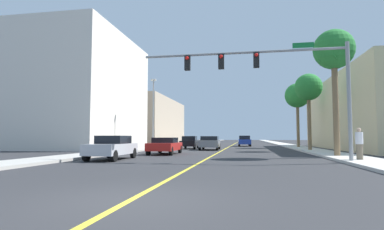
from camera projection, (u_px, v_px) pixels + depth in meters
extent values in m
plane|color=#2D2D30|center=(231.00, 146.00, 47.75)|extent=(192.00, 192.00, 0.00)
cube|color=#B2ADA3|center=(177.00, 145.00, 49.26)|extent=(2.62, 168.00, 0.15)
cube|color=beige|center=(289.00, 145.00, 46.26)|extent=(2.62, 168.00, 0.15)
cube|color=yellow|center=(231.00, 146.00, 47.75)|extent=(0.16, 144.00, 0.01)
cube|color=silver|center=(84.00, 93.00, 37.18)|extent=(10.48, 16.33, 13.32)
cube|color=tan|center=(137.00, 122.00, 60.00)|extent=(14.15, 22.61, 8.52)
cylinder|color=gray|center=(349.00, 100.00, 15.85)|extent=(0.20, 0.20, 6.15)
cylinder|color=gray|center=(241.00, 53.00, 17.01)|extent=(10.95, 0.14, 0.14)
cube|color=black|center=(256.00, 60.00, 16.83)|extent=(0.32, 0.24, 0.84)
sphere|color=red|center=(256.00, 55.00, 16.71)|extent=(0.20, 0.20, 0.20)
cube|color=black|center=(221.00, 62.00, 17.17)|extent=(0.32, 0.24, 0.84)
sphere|color=red|center=(221.00, 57.00, 17.05)|extent=(0.20, 0.20, 0.20)
cube|color=black|center=(187.00, 63.00, 17.50)|extent=(0.32, 0.24, 0.84)
sphere|color=red|center=(187.00, 58.00, 17.38)|extent=(0.20, 0.20, 0.20)
cube|color=#147233|center=(303.00, 45.00, 16.45)|extent=(1.10, 0.04, 0.28)
cylinder|color=gray|center=(153.00, 114.00, 34.16)|extent=(0.16, 0.16, 7.40)
cube|color=beige|center=(154.00, 80.00, 34.43)|extent=(0.56, 0.28, 0.20)
cylinder|color=brown|center=(336.00, 102.00, 20.09)|extent=(0.37, 0.37, 6.97)
sphere|color=#287F33|center=(334.00, 49.00, 20.33)|extent=(2.63, 2.63, 2.63)
cone|color=#287F33|center=(347.00, 51.00, 20.07)|extent=(0.57, 1.20, 1.47)
cone|color=#287F33|center=(335.00, 55.00, 21.01)|extent=(1.30, 0.78, 1.22)
cone|color=#287F33|center=(321.00, 54.00, 20.81)|extent=(0.91, 1.22, 1.53)
cone|color=#287F33|center=(327.00, 50.00, 19.86)|extent=(1.11, 1.08, 1.55)
cone|color=#287F33|center=(341.00, 49.00, 19.54)|extent=(1.40, 0.74, 1.50)
cylinder|color=brown|center=(309.00, 118.00, 28.87)|extent=(0.33, 0.33, 5.90)
sphere|color=#287F33|center=(308.00, 87.00, 29.08)|extent=(2.54, 2.54, 2.54)
cone|color=#287F33|center=(317.00, 89.00, 28.88)|extent=(0.52, 1.47, 1.29)
cone|color=#287F33|center=(312.00, 90.00, 29.60)|extent=(1.31, 1.11, 1.36)
cone|color=#287F33|center=(303.00, 90.00, 29.77)|extent=(1.38, 1.11, 1.38)
cone|color=#287F33|center=(300.00, 89.00, 29.18)|extent=(0.47, 1.32, 1.40)
cone|color=#287F33|center=(305.00, 88.00, 28.51)|extent=(1.13, 0.88, 1.43)
cone|color=#287F33|center=(313.00, 88.00, 28.33)|extent=(1.36, 0.91, 1.31)
cylinder|color=brown|center=(298.00, 121.00, 37.66)|extent=(0.35, 0.35, 6.29)
sphere|color=#287F33|center=(297.00, 95.00, 37.88)|extent=(3.01, 3.01, 3.01)
cone|color=#287F33|center=(305.00, 97.00, 37.57)|extent=(0.64, 1.55, 1.56)
cone|color=#287F33|center=(300.00, 98.00, 38.57)|extent=(1.32, 0.93, 1.72)
cone|color=#287F33|center=(290.00, 98.00, 38.45)|extent=(0.86, 1.09, 1.45)
cone|color=#287F33|center=(291.00, 97.00, 37.60)|extent=(0.93, 1.33, 1.69)
cone|color=#287F33|center=(300.00, 96.00, 36.97)|extent=(1.34, 0.64, 1.53)
cube|color=black|center=(190.00, 143.00, 35.15)|extent=(1.80, 3.91, 0.60)
cube|color=black|center=(190.00, 138.00, 35.05)|extent=(1.54, 1.69, 0.52)
cylinder|color=black|center=(185.00, 146.00, 36.62)|extent=(0.23, 0.64, 0.64)
cylinder|color=black|center=(198.00, 146.00, 36.38)|extent=(0.23, 0.64, 0.64)
cylinder|color=black|center=(181.00, 146.00, 33.88)|extent=(0.23, 0.64, 0.64)
cylinder|color=black|center=(195.00, 146.00, 33.64)|extent=(0.23, 0.64, 0.64)
cube|color=red|center=(165.00, 146.00, 24.17)|extent=(2.04, 4.65, 0.57)
cube|color=black|center=(165.00, 140.00, 24.19)|extent=(1.74, 2.04, 0.41)
cylinder|color=black|center=(160.00, 149.00, 25.99)|extent=(0.24, 0.65, 0.64)
cylinder|color=black|center=(180.00, 149.00, 25.74)|extent=(0.24, 0.65, 0.64)
cylinder|color=black|center=(148.00, 151.00, 22.55)|extent=(0.24, 0.65, 0.64)
cylinder|color=black|center=(171.00, 151.00, 22.30)|extent=(0.24, 0.65, 0.64)
cube|color=#1E389E|center=(244.00, 142.00, 44.87)|extent=(1.90, 4.47, 0.68)
cube|color=black|center=(244.00, 137.00, 44.81)|extent=(1.61, 2.29, 0.54)
cylinder|color=black|center=(239.00, 144.00, 46.58)|extent=(0.25, 0.65, 0.64)
cylinder|color=black|center=(249.00, 144.00, 46.38)|extent=(0.25, 0.65, 0.64)
cylinder|color=black|center=(239.00, 144.00, 43.31)|extent=(0.25, 0.65, 0.64)
cylinder|color=black|center=(250.00, 144.00, 43.11)|extent=(0.25, 0.65, 0.64)
cube|color=#BCBCC1|center=(112.00, 149.00, 18.31)|extent=(1.87, 4.18, 0.63)
cube|color=black|center=(114.00, 140.00, 18.60)|extent=(1.61, 1.93, 0.48)
cylinder|color=black|center=(114.00, 156.00, 16.66)|extent=(0.23, 0.64, 0.64)
cylinder|color=black|center=(86.00, 156.00, 16.91)|extent=(0.23, 0.64, 0.64)
cylinder|color=black|center=(133.00, 153.00, 19.66)|extent=(0.23, 0.64, 0.64)
cylinder|color=black|center=(110.00, 153.00, 19.91)|extent=(0.23, 0.64, 0.64)
cube|color=white|center=(206.00, 141.00, 50.38)|extent=(1.85, 4.12, 0.69)
cube|color=black|center=(206.00, 138.00, 50.18)|extent=(1.57, 1.85, 0.40)
cylinder|color=black|center=(202.00, 143.00, 51.92)|extent=(0.24, 0.65, 0.64)
cylinder|color=black|center=(211.00, 143.00, 51.71)|extent=(0.24, 0.65, 0.64)
cylinder|color=black|center=(200.00, 143.00, 48.99)|extent=(0.24, 0.65, 0.64)
cylinder|color=black|center=(210.00, 143.00, 48.78)|extent=(0.24, 0.65, 0.64)
cube|color=slate|center=(210.00, 143.00, 32.18)|extent=(2.07, 4.40, 0.69)
cube|color=black|center=(210.00, 138.00, 32.17)|extent=(1.78, 2.28, 0.41)
cylinder|color=black|center=(203.00, 146.00, 33.88)|extent=(0.24, 0.65, 0.64)
cylinder|color=black|center=(219.00, 146.00, 33.63)|extent=(0.24, 0.65, 0.64)
cylinder|color=black|center=(200.00, 147.00, 30.68)|extent=(0.24, 0.65, 0.64)
cylinder|color=black|center=(217.00, 147.00, 30.43)|extent=(0.24, 0.65, 0.64)
cylinder|color=#726651|center=(360.00, 152.00, 16.31)|extent=(0.32, 0.32, 0.81)
cylinder|color=silver|center=(359.00, 138.00, 16.36)|extent=(0.38, 0.38, 0.64)
sphere|color=tan|center=(359.00, 130.00, 16.39)|extent=(0.22, 0.22, 0.22)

